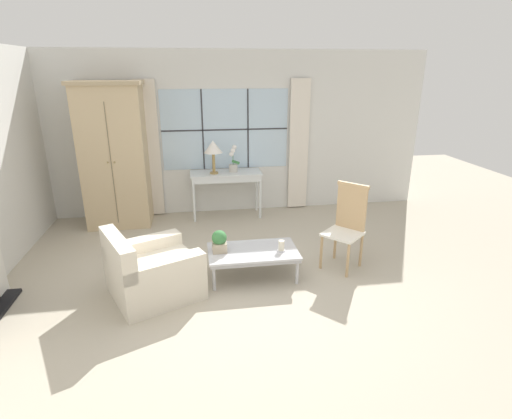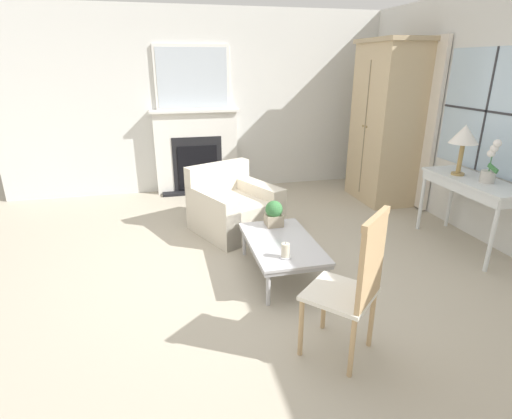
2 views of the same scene
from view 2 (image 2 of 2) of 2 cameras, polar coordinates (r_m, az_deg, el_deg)
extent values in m
plane|color=#B2A893|center=(4.07, -2.92, -9.17)|extent=(14.00, 14.00, 0.00)
cube|color=#2D2D33|center=(5.33, 30.05, 12.07)|extent=(0.02, 0.02, 1.36)
cube|color=silver|center=(6.04, 23.43, 10.81)|extent=(0.35, 0.06, 2.32)
cube|color=silver|center=(6.67, -2.89, 15.05)|extent=(0.06, 7.20, 2.80)
cube|color=black|center=(6.65, -8.14, 2.71)|extent=(0.34, 1.17, 0.04)
cube|color=silver|center=(6.57, -8.48, 8.07)|extent=(0.18, 1.30, 1.28)
cube|color=silver|center=(6.44, -8.76, 13.77)|extent=(0.24, 1.38, 0.04)
cube|color=black|center=(6.52, -8.29, 5.94)|extent=(0.02, 0.62, 0.70)
cube|color=black|center=(6.52, -8.32, 6.47)|extent=(0.01, 0.78, 0.86)
cube|color=silver|center=(6.50, -9.08, 18.07)|extent=(0.04, 1.15, 0.96)
cube|color=silver|center=(6.48, -9.06, 18.06)|extent=(0.01, 1.07, 0.88)
cube|color=tan|center=(6.29, 18.08, 11.33)|extent=(0.99, 0.67, 2.26)
cube|color=tan|center=(6.24, 19.31, 21.87)|extent=(1.07, 0.73, 0.06)
cube|color=#74644C|center=(6.13, 15.27, 10.97)|extent=(0.01, 0.01, 1.90)
sphere|color=#997F4C|center=(6.16, 15.03, 11.46)|extent=(0.03, 0.03, 0.03)
sphere|color=#997F4C|center=(6.08, 15.48, 11.30)|extent=(0.03, 0.03, 0.03)
cube|color=silver|center=(4.99, 28.86, 3.65)|extent=(1.22, 0.50, 0.03)
cube|color=silver|center=(5.01, 28.74, 2.94)|extent=(1.17, 0.48, 0.10)
cylinder|color=silver|center=(5.39, 22.59, 1.23)|extent=(0.04, 0.04, 0.77)
cylinder|color=silver|center=(4.59, 30.67, -3.33)|extent=(0.04, 0.04, 0.77)
cylinder|color=silver|center=(5.64, 26.03, 1.52)|extent=(0.04, 0.04, 0.77)
cylinder|color=#9E7F47|center=(5.09, 26.85, 4.58)|extent=(0.14, 0.14, 0.02)
cylinder|color=#9E7F47|center=(5.05, 27.17, 6.53)|extent=(0.05, 0.05, 0.33)
cone|color=white|center=(5.01, 27.66, 9.52)|extent=(0.31, 0.31, 0.20)
cylinder|color=#BCB7AD|center=(4.90, 30.19, 4.08)|extent=(0.15, 0.15, 0.13)
cylinder|color=#38753D|center=(4.85, 30.66, 6.63)|extent=(0.01, 0.01, 0.33)
cube|color=#38753D|center=(4.84, 30.76, 5.09)|extent=(0.14, 0.02, 0.09)
sphere|color=white|center=(4.87, 30.57, 6.90)|extent=(0.08, 0.08, 0.08)
sphere|color=white|center=(4.84, 30.90, 7.49)|extent=(0.08, 0.08, 0.08)
sphere|color=white|center=(4.81, 31.24, 8.09)|extent=(0.08, 0.08, 0.08)
cube|color=beige|center=(4.98, -2.96, -0.75)|extent=(1.20, 1.18, 0.43)
cube|color=beige|center=(5.15, -5.46, 4.61)|extent=(0.51, 0.87, 0.37)
cube|color=beige|center=(5.14, 0.13, 0.81)|extent=(0.92, 0.56, 0.57)
cube|color=beige|center=(4.78, -6.31, -0.86)|extent=(0.92, 0.56, 0.57)
cube|color=white|center=(2.91, 11.81, -11.69)|extent=(0.62, 0.62, 0.03)
cube|color=tan|center=(2.71, 16.18, -7.33)|extent=(0.30, 0.32, 0.57)
cube|color=tan|center=(2.59, 16.84, -1.28)|extent=(0.32, 0.35, 0.05)
cylinder|color=tan|center=(2.97, 6.45, -16.41)|extent=(0.04, 0.04, 0.46)
cylinder|color=tan|center=(3.25, 9.70, -12.97)|extent=(0.04, 0.04, 0.46)
cylinder|color=tan|center=(2.85, 13.55, -18.65)|extent=(0.04, 0.04, 0.46)
cylinder|color=tan|center=(3.15, 16.17, -14.80)|extent=(0.04, 0.04, 0.46)
cube|color=#BCBCC1|center=(3.92, 3.70, -4.67)|extent=(1.11, 0.64, 0.03)
cube|color=#A0A0A4|center=(3.94, 3.69, -5.10)|extent=(1.09, 0.63, 0.04)
cylinder|color=#BCBCC1|center=(4.38, -1.68, -4.47)|extent=(0.04, 0.04, 0.34)
cylinder|color=#BCBCC1|center=(3.51, 1.76, -11.16)|extent=(0.04, 0.04, 0.34)
cylinder|color=#BCBCC1|center=(4.51, 5.09, -3.78)|extent=(0.04, 0.04, 0.34)
cylinder|color=#BCBCC1|center=(3.67, 10.08, -9.98)|extent=(0.04, 0.04, 0.34)
cube|color=tan|center=(4.26, 2.56, -1.49)|extent=(0.17, 0.17, 0.12)
sphere|color=#38753D|center=(4.22, 2.58, 0.04)|extent=(0.18, 0.18, 0.18)
cylinder|color=silver|center=(3.60, 4.20, -6.78)|extent=(0.10, 0.10, 0.01)
cylinder|color=beige|center=(3.57, 4.22, -5.80)|extent=(0.07, 0.07, 0.12)
cylinder|color=black|center=(3.54, 4.25, -4.81)|extent=(0.00, 0.00, 0.01)
camera|label=1|loc=(5.30, -56.61, 17.12)|focal=28.00mm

